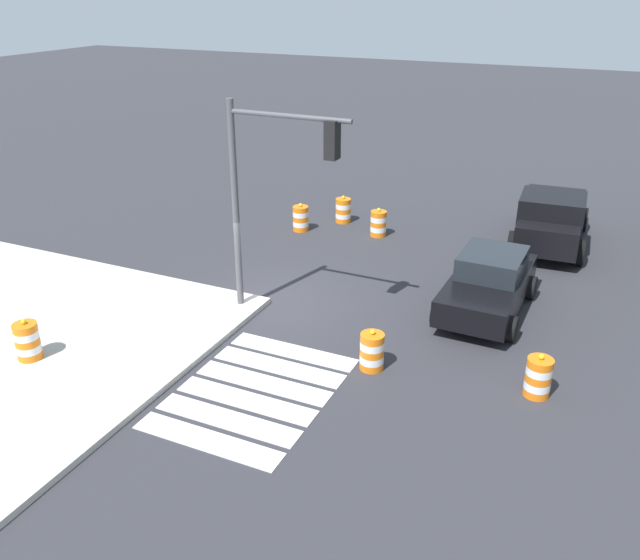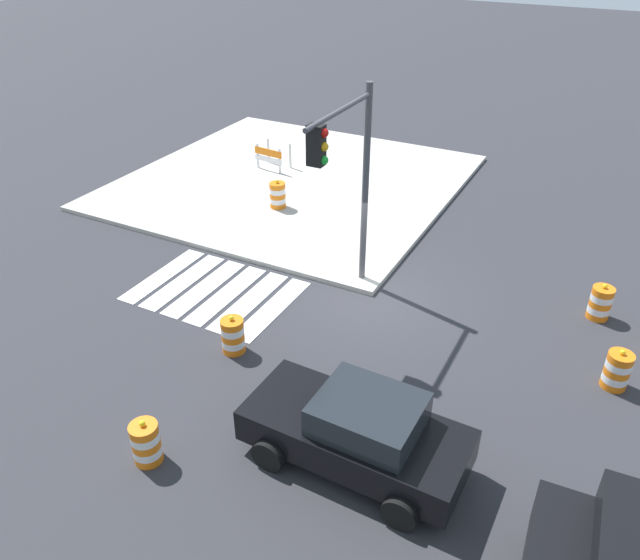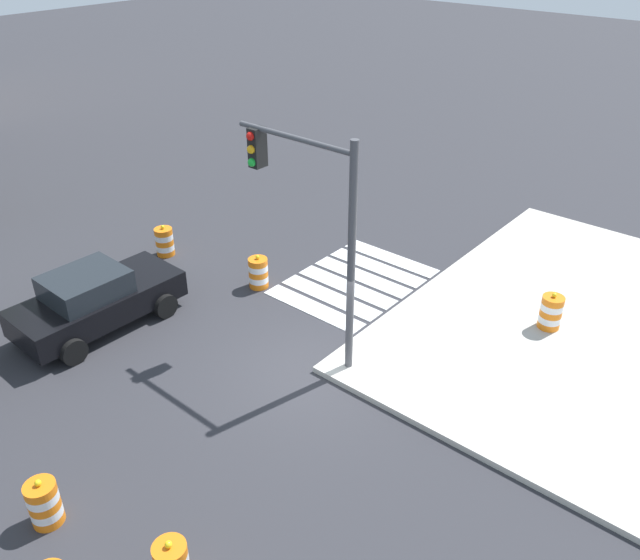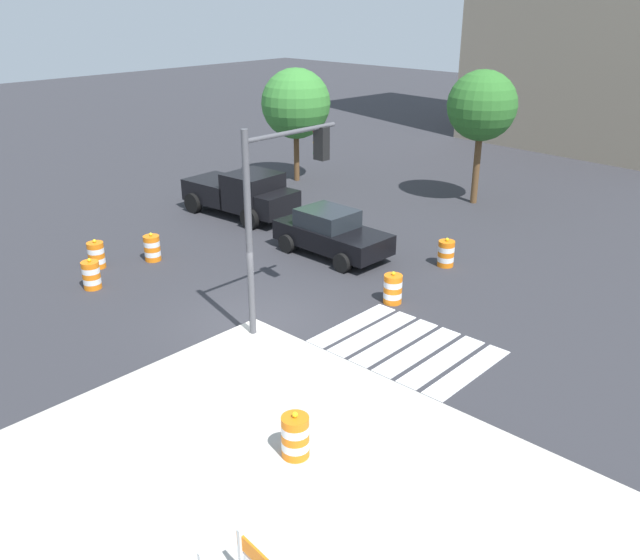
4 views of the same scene
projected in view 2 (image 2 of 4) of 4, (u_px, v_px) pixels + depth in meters
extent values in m
plane|color=#2D2D33|center=(372.00, 297.00, 17.14)|extent=(120.00, 120.00, 0.00)
cube|color=#BCB7AD|center=(292.00, 181.00, 24.00)|extent=(12.00, 12.00, 0.15)
cube|color=silver|center=(273.00, 309.00, 16.62)|extent=(0.60, 3.20, 0.02)
cube|color=silver|center=(249.00, 301.00, 16.91)|extent=(0.60, 3.20, 0.02)
cube|color=silver|center=(227.00, 295.00, 17.21)|extent=(0.60, 3.20, 0.02)
cube|color=silver|center=(205.00, 288.00, 17.51)|extent=(0.60, 3.20, 0.02)
cube|color=silver|center=(184.00, 281.00, 17.80)|extent=(0.60, 3.20, 0.02)
cube|color=silver|center=(163.00, 275.00, 18.10)|extent=(0.60, 3.20, 0.02)
cube|color=black|center=(355.00, 435.00, 11.78)|extent=(4.34, 1.94, 0.70)
cube|color=#1E2328|center=(368.00, 414.00, 11.34)|extent=(1.94, 1.64, 0.60)
cylinder|color=black|center=(269.00, 455.00, 11.82)|extent=(0.67, 0.26, 0.66)
cylinder|color=black|center=(317.00, 395.00, 13.23)|extent=(0.67, 0.26, 0.66)
cylinder|color=black|center=(400.00, 513.00, 10.70)|extent=(0.67, 0.26, 0.66)
cylinder|color=black|center=(438.00, 441.00, 12.12)|extent=(0.67, 0.26, 0.66)
cube|color=black|center=(574.00, 560.00, 9.33)|extent=(1.51, 1.98, 0.90)
cylinder|color=black|center=(593.00, 533.00, 10.25)|extent=(0.86, 0.35, 0.84)
cylinder|color=orange|center=(597.00, 314.00, 16.25)|extent=(0.56, 0.56, 0.18)
cylinder|color=white|center=(599.00, 309.00, 16.16)|extent=(0.56, 0.56, 0.18)
cylinder|color=orange|center=(600.00, 303.00, 16.06)|extent=(0.56, 0.56, 0.18)
cylinder|color=white|center=(602.00, 297.00, 15.97)|extent=(0.56, 0.56, 0.18)
cylinder|color=orange|center=(604.00, 291.00, 15.88)|extent=(0.56, 0.56, 0.18)
sphere|color=yellow|center=(605.00, 286.00, 15.80)|extent=(0.12, 0.12, 0.12)
cylinder|color=orange|center=(149.00, 456.00, 12.10)|extent=(0.56, 0.56, 0.18)
cylinder|color=white|center=(147.00, 450.00, 12.01)|extent=(0.56, 0.56, 0.18)
cylinder|color=orange|center=(146.00, 443.00, 11.91)|extent=(0.56, 0.56, 0.18)
cylinder|color=white|center=(145.00, 436.00, 11.82)|extent=(0.56, 0.56, 0.18)
cylinder|color=orange|center=(143.00, 429.00, 11.73)|extent=(0.56, 0.56, 0.18)
sphere|color=yellow|center=(142.00, 424.00, 11.65)|extent=(0.12, 0.12, 0.12)
cylinder|color=orange|center=(613.00, 383.00, 13.94)|extent=(0.56, 0.56, 0.18)
cylinder|color=white|center=(615.00, 377.00, 13.85)|extent=(0.56, 0.56, 0.18)
cylinder|color=orange|center=(617.00, 370.00, 13.75)|extent=(0.56, 0.56, 0.18)
cylinder|color=white|center=(619.00, 364.00, 13.66)|extent=(0.56, 0.56, 0.18)
cylinder|color=orange|center=(621.00, 358.00, 13.56)|extent=(0.56, 0.56, 0.18)
sphere|color=yellow|center=(623.00, 352.00, 13.49)|extent=(0.12, 0.12, 0.12)
cylinder|color=orange|center=(234.00, 348.00, 15.04)|extent=(0.56, 0.56, 0.18)
cylinder|color=white|center=(233.00, 342.00, 14.95)|extent=(0.56, 0.56, 0.18)
cylinder|color=orange|center=(233.00, 336.00, 14.85)|extent=(0.56, 0.56, 0.18)
cylinder|color=white|center=(232.00, 330.00, 14.76)|extent=(0.56, 0.56, 0.18)
cylinder|color=orange|center=(232.00, 323.00, 14.66)|extent=(0.56, 0.56, 0.18)
sphere|color=yellow|center=(231.00, 318.00, 14.59)|extent=(0.12, 0.12, 0.12)
cylinder|color=orange|center=(278.00, 205.00, 21.76)|extent=(0.56, 0.56, 0.18)
cylinder|color=white|center=(278.00, 200.00, 21.67)|extent=(0.56, 0.56, 0.18)
cylinder|color=orange|center=(278.00, 195.00, 21.57)|extent=(0.56, 0.56, 0.18)
cylinder|color=white|center=(277.00, 190.00, 21.48)|extent=(0.56, 0.56, 0.18)
cylinder|color=orange|center=(277.00, 185.00, 21.38)|extent=(0.56, 0.56, 0.18)
sphere|color=yellow|center=(277.00, 181.00, 21.30)|extent=(0.12, 0.12, 0.12)
cube|color=silver|center=(280.00, 161.00, 24.25)|extent=(0.08, 0.08, 1.00)
cube|color=silver|center=(290.00, 156.00, 24.75)|extent=(0.08, 0.08, 1.00)
cube|color=silver|center=(258.00, 156.00, 24.77)|extent=(0.08, 0.08, 1.00)
cube|color=silver|center=(268.00, 151.00, 25.27)|extent=(0.08, 0.08, 1.00)
cube|color=orange|center=(268.00, 152.00, 24.36)|extent=(1.30, 0.17, 0.28)
cube|color=white|center=(268.00, 160.00, 24.52)|extent=(1.30, 0.17, 0.20)
cylinder|color=#4C4C51|center=(365.00, 188.00, 16.31)|extent=(0.18, 0.18, 5.50)
cylinder|color=#4C4C51|center=(340.00, 111.00, 13.83)|extent=(0.14, 3.20, 0.12)
cube|color=black|center=(316.00, 145.00, 13.22)|extent=(0.36, 0.28, 0.90)
sphere|color=red|center=(324.00, 133.00, 12.99)|extent=(0.20, 0.20, 0.20)
sphere|color=#F2A514|center=(324.00, 147.00, 13.14)|extent=(0.20, 0.20, 0.20)
sphere|color=green|center=(324.00, 160.00, 13.30)|extent=(0.20, 0.20, 0.20)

